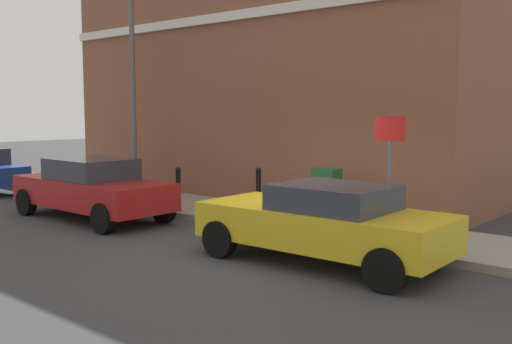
{
  "coord_description": "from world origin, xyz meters",
  "views": [
    {
      "loc": [
        -8.14,
        -6.5,
        2.51
      ],
      "look_at": [
        1.36,
        1.63,
        1.2
      ],
      "focal_mm": 41.01,
      "sensor_mm": 36.0,
      "label": 1
    }
  ],
  "objects_px": {
    "bollard_far_kerb": "(178,187)",
    "car_red": "(92,188)",
    "lamppost": "(133,82)",
    "bollard_near_cabinet": "(258,188)",
    "utility_cabinet": "(326,197)",
    "car_yellow": "(324,222)",
    "street_sign": "(390,159)"
  },
  "relations": [
    {
      "from": "street_sign",
      "to": "car_red",
      "type": "bearing_deg",
      "value": 104.2
    },
    {
      "from": "bollard_near_cabinet",
      "to": "lamppost",
      "type": "xyz_separation_m",
      "value": [
        -0.25,
        4.34,
        2.6
      ]
    },
    {
      "from": "car_red",
      "to": "lamppost",
      "type": "relative_size",
      "value": 0.77
    },
    {
      "from": "street_sign",
      "to": "lamppost",
      "type": "distance_m",
      "value": 8.42
    },
    {
      "from": "bollard_near_cabinet",
      "to": "car_red",
      "type": "bearing_deg",
      "value": 133.28
    },
    {
      "from": "car_yellow",
      "to": "car_red",
      "type": "relative_size",
      "value": 0.97
    },
    {
      "from": "street_sign",
      "to": "utility_cabinet",
      "type": "bearing_deg",
      "value": 65.86
    },
    {
      "from": "car_red",
      "to": "bollard_far_kerb",
      "type": "distance_m",
      "value": 1.99
    },
    {
      "from": "bollard_near_cabinet",
      "to": "street_sign",
      "type": "relative_size",
      "value": 0.45
    },
    {
      "from": "car_red",
      "to": "bollard_near_cabinet",
      "type": "xyz_separation_m",
      "value": [
        2.66,
        -2.83,
        -0.02
      ]
    },
    {
      "from": "utility_cabinet",
      "to": "lamppost",
      "type": "bearing_deg",
      "value": 91.32
    },
    {
      "from": "lamppost",
      "to": "car_yellow",
      "type": "bearing_deg",
      "value": -105.86
    },
    {
      "from": "bollard_far_kerb",
      "to": "street_sign",
      "type": "distance_m",
      "value": 5.5
    },
    {
      "from": "lamppost",
      "to": "street_sign",
      "type": "bearing_deg",
      "value": -94.97
    },
    {
      "from": "utility_cabinet",
      "to": "bollard_far_kerb",
      "type": "distance_m",
      "value": 3.65
    },
    {
      "from": "utility_cabinet",
      "to": "lamppost",
      "type": "xyz_separation_m",
      "value": [
        -0.15,
        6.31,
        2.62
      ]
    },
    {
      "from": "car_red",
      "to": "bollard_near_cabinet",
      "type": "bearing_deg",
      "value": -135.51
    },
    {
      "from": "car_yellow",
      "to": "utility_cabinet",
      "type": "bearing_deg",
      "value": -58.2
    },
    {
      "from": "bollard_far_kerb",
      "to": "lamppost",
      "type": "relative_size",
      "value": 0.18
    },
    {
      "from": "car_yellow",
      "to": "lamppost",
      "type": "distance_m",
      "value": 8.58
    },
    {
      "from": "bollard_near_cabinet",
      "to": "bollard_far_kerb",
      "type": "distance_m",
      "value": 1.91
    },
    {
      "from": "car_yellow",
      "to": "street_sign",
      "type": "bearing_deg",
      "value": -104.97
    },
    {
      "from": "bollard_far_kerb",
      "to": "street_sign",
      "type": "height_order",
      "value": "street_sign"
    },
    {
      "from": "utility_cabinet",
      "to": "bollard_far_kerb",
      "type": "xyz_separation_m",
      "value": [
        -1.05,
        3.5,
        0.02
      ]
    },
    {
      "from": "bollard_far_kerb",
      "to": "bollard_near_cabinet",
      "type": "bearing_deg",
      "value": -52.93
    },
    {
      "from": "lamppost",
      "to": "bollard_near_cabinet",
      "type": "bearing_deg",
      "value": -86.77
    },
    {
      "from": "street_sign",
      "to": "bollard_far_kerb",
      "type": "bearing_deg",
      "value": 92.01
    },
    {
      "from": "bollard_far_kerb",
      "to": "car_red",
      "type": "bearing_deg",
      "value": 139.22
    },
    {
      "from": "utility_cabinet",
      "to": "bollard_far_kerb",
      "type": "height_order",
      "value": "utility_cabinet"
    },
    {
      "from": "bollard_near_cabinet",
      "to": "street_sign",
      "type": "height_order",
      "value": "street_sign"
    },
    {
      "from": "car_yellow",
      "to": "bollard_far_kerb",
      "type": "distance_m",
      "value": 5.22
    },
    {
      "from": "car_yellow",
      "to": "lamppost",
      "type": "relative_size",
      "value": 0.74
    }
  ]
}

